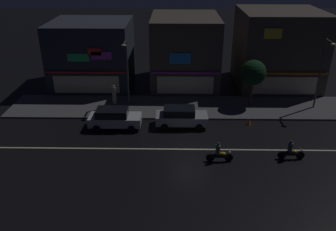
{
  "coord_description": "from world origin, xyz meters",
  "views": [
    {
      "loc": [
        -1.16,
        -22.25,
        13.43
      ],
      "look_at": [
        -1.58,
        2.15,
        1.76
      ],
      "focal_mm": 37.02,
      "sensor_mm": 36.0,
      "label": 1
    }
  ],
  "objects": [
    {
      "name": "parked_car_near_kerb",
      "position": [
        -0.52,
        3.84,
        0.87
      ],
      "size": [
        4.3,
        1.98,
        1.67
      ],
      "color": "#9EA0A5",
      "rests_on": "ground"
    },
    {
      "name": "streetlamp_mid",
      "position": [
        11.99,
        7.39,
        4.0
      ],
      "size": [
        0.44,
        1.64,
        6.46
      ],
      "color": "#47494C",
      "rests_on": "sidewalk_far"
    },
    {
      "name": "street_tree",
      "position": [
        6.12,
        8.08,
        3.32
      ],
      "size": [
        2.33,
        2.33,
        4.37
      ],
      "color": "#473323",
      "rests_on": "sidewalk_far"
    },
    {
      "name": "storefront_left_block",
      "position": [
        -0.0,
        14.45,
        3.66
      ],
      "size": [
        7.03,
        8.66,
        7.32
      ],
      "color": "#4C443A",
      "rests_on": "ground"
    },
    {
      "name": "sidewalk_far",
      "position": [
        0.0,
        7.6,
        0.07
      ],
      "size": [
        32.95,
        5.18,
        0.14
      ],
      "primitive_type": "cube",
      "color": "#4C4C4F",
      "rests_on": "ground"
    },
    {
      "name": "motorcycle_lead",
      "position": [
        7.16,
        -1.18,
        0.63
      ],
      "size": [
        1.9,
        0.6,
        1.52
      ],
      "rotation": [
        0.0,
        0.0,
        3.25
      ],
      "color": "black",
      "rests_on": "ground"
    },
    {
      "name": "traffic_cone",
      "position": [
        5.28,
        4.19,
        0.28
      ],
      "size": [
        0.36,
        0.36,
        0.55
      ],
      "primitive_type": "cone",
      "color": "orange",
      "rests_on": "ground"
    },
    {
      "name": "ground_plane",
      "position": [
        0.0,
        0.0,
        0.0
      ],
      "size": [
        140.0,
        140.0,
        0.0
      ],
      "primitive_type": "plane",
      "color": "black"
    },
    {
      "name": "pedestrian_on_sidewalk",
      "position": [
        -6.8,
        8.18,
        1.0
      ],
      "size": [
        0.41,
        0.41,
        1.87
      ],
      "rotation": [
        0.0,
        0.0,
        3.0
      ],
      "color": "gray",
      "rests_on": "sidewalk_far"
    },
    {
      "name": "storefront_right_block",
      "position": [
        9.88,
        14.32,
        3.97
      ],
      "size": [
        8.27,
        8.41,
        7.94
      ],
      "color": "#4C443A",
      "rests_on": "ground"
    },
    {
      "name": "motorcycle_following",
      "position": [
        2.05,
        -1.57,
        0.63
      ],
      "size": [
        1.9,
        0.6,
        1.52
      ],
      "rotation": [
        0.0,
        0.0,
        3.02
      ],
      "color": "black",
      "rests_on": "ground"
    },
    {
      "name": "lane_divider_stripe",
      "position": [
        0.0,
        0.0,
        0.01
      ],
      "size": [
        31.3,
        0.16,
        0.01
      ],
      "primitive_type": "cube",
      "color": "beige",
      "rests_on": "ground"
    },
    {
      "name": "storefront_center_block",
      "position": [
        -9.88,
        13.96,
        3.42
      ],
      "size": [
        8.23,
        7.68,
        6.84
      ],
      "color": "#2D333D",
      "rests_on": "ground"
    },
    {
      "name": "parked_car_trailing",
      "position": [
        -6.05,
        3.48,
        0.87
      ],
      "size": [
        4.3,
        1.98,
        1.67
      ],
      "color": "silver",
      "rests_on": "ground"
    },
    {
      "name": "streetlamp_west",
      "position": [
        -5.45,
        8.13,
        3.82
      ],
      "size": [
        0.44,
        1.64,
        6.12
      ],
      "color": "#47494C",
      "rests_on": "sidewalk_far"
    }
  ]
}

